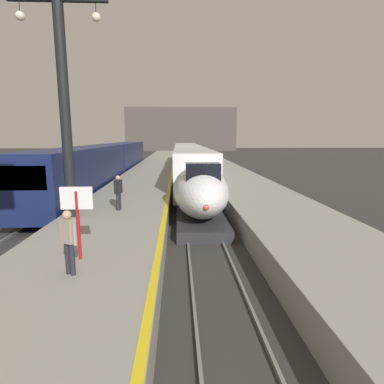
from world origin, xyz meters
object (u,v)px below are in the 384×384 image
at_px(highspeed_train_main, 189,164).
at_px(passenger_mid_platform, 68,237).
at_px(passenger_far_waiting, 118,190).
at_px(departure_info_board, 77,208).
at_px(regional_train_adjacent, 110,161).
at_px(station_column_mid, 63,87).

xyz_separation_m(highspeed_train_main, passenger_mid_platform, (-3.93, -23.34, 0.11)).
bearing_deg(passenger_mid_platform, passenger_far_waiting, 90.66).
bearing_deg(departure_info_board, passenger_mid_platform, -85.93).
relative_size(regional_train_adjacent, passenger_far_waiting, 21.66).
height_order(passenger_mid_platform, passenger_far_waiting, same).
bearing_deg(departure_info_board, highspeed_train_main, 79.83).
xyz_separation_m(regional_train_adjacent, station_column_mid, (2.20, -18.30, 4.46)).
relative_size(regional_train_adjacent, departure_info_board, 17.26).
xyz_separation_m(highspeed_train_main, passenger_far_waiting, (-4.01, -16.20, 0.11)).
bearing_deg(passenger_far_waiting, regional_train_adjacent, 103.35).
xyz_separation_m(highspeed_train_main, departure_info_board, (-4.00, -22.31, 0.63)).
bearing_deg(departure_info_board, station_column_mid, 110.62).
xyz_separation_m(highspeed_train_main, station_column_mid, (-5.90, -17.27, 4.66)).
distance_m(regional_train_adjacent, station_column_mid, 18.96).
relative_size(passenger_mid_platform, departure_info_board, 0.80).
height_order(highspeed_train_main, station_column_mid, station_column_mid).
xyz_separation_m(station_column_mid, departure_info_board, (1.90, -5.04, -4.03)).
bearing_deg(regional_train_adjacent, passenger_far_waiting, -76.65).
relative_size(highspeed_train_main, passenger_far_waiting, 22.56).
xyz_separation_m(regional_train_adjacent, passenger_mid_platform, (4.17, -24.37, -0.09)).
relative_size(highspeed_train_main, regional_train_adjacent, 1.04).
relative_size(regional_train_adjacent, passenger_mid_platform, 21.66).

